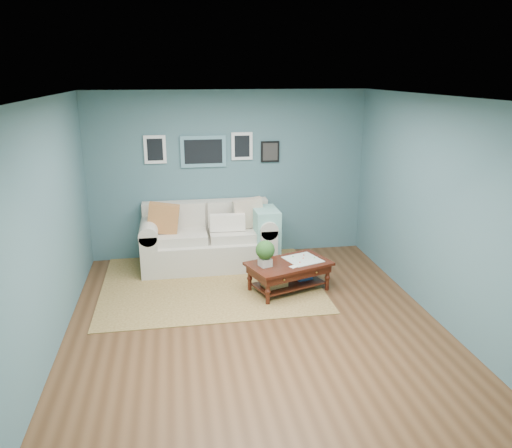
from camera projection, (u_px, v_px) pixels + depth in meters
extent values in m
plane|color=brown|center=(254.00, 322.00, 6.15)|extent=(5.00, 5.00, 0.00)
plane|color=white|center=(254.00, 97.00, 5.36)|extent=(5.00, 5.00, 0.00)
cube|color=#486B75|center=(229.00, 175.00, 8.11)|extent=(4.50, 0.02, 2.70)
cube|color=#486B75|center=(314.00, 319.00, 3.40)|extent=(4.50, 0.02, 2.70)
cube|color=#486B75|center=(49.00, 227.00, 5.39)|extent=(0.02, 5.00, 2.70)
cube|color=#486B75|center=(435.00, 209.00, 6.11)|extent=(0.02, 5.00, 2.70)
cube|color=#5C8E9B|center=(203.00, 151.00, 7.90)|extent=(0.72, 0.03, 0.50)
cube|color=black|center=(203.00, 152.00, 7.89)|extent=(0.60, 0.01, 0.38)
cube|color=white|center=(155.00, 149.00, 7.77)|extent=(0.34, 0.03, 0.44)
cube|color=white|center=(242.00, 146.00, 7.98)|extent=(0.34, 0.03, 0.44)
cube|color=black|center=(270.00, 152.00, 8.09)|extent=(0.30, 0.03, 0.34)
cube|color=brown|center=(211.00, 283.00, 7.28)|extent=(3.10, 2.48, 0.01)
cube|color=beige|center=(208.00, 252.00, 7.89)|extent=(1.53, 0.95, 0.45)
cube|color=beige|center=(206.00, 216.00, 8.10)|extent=(2.01, 0.24, 0.52)
cube|color=beige|center=(150.00, 249.00, 7.72)|extent=(0.26, 0.95, 0.67)
cube|color=beige|center=(264.00, 243.00, 8.00)|extent=(0.26, 0.95, 0.67)
cylinder|color=beige|center=(149.00, 228.00, 7.62)|extent=(0.28, 0.95, 0.28)
cylinder|color=beige|center=(264.00, 223.00, 7.91)|extent=(0.28, 0.95, 0.28)
cube|color=beige|center=(181.00, 237.00, 7.68)|extent=(0.78, 0.60, 0.14)
cube|color=beige|center=(234.00, 234.00, 7.81)|extent=(0.78, 0.60, 0.14)
cube|color=beige|center=(180.00, 215.00, 7.89)|extent=(0.78, 0.13, 0.39)
cube|color=beige|center=(232.00, 213.00, 8.02)|extent=(0.78, 0.13, 0.39)
cube|color=#D36740|center=(163.00, 218.00, 7.56)|extent=(0.52, 0.19, 0.51)
cube|color=beige|center=(248.00, 213.00, 7.84)|extent=(0.51, 0.19, 0.50)
cube|color=silver|center=(228.00, 222.00, 7.69)|extent=(0.54, 0.13, 0.26)
cube|color=#82C3B5|center=(265.00, 235.00, 7.83)|extent=(0.37, 0.59, 0.86)
cube|color=black|center=(289.00, 264.00, 6.94)|extent=(1.27, 0.99, 0.04)
cube|color=black|center=(289.00, 269.00, 6.96)|extent=(1.18, 0.89, 0.11)
cube|color=black|center=(288.00, 283.00, 7.02)|extent=(1.06, 0.77, 0.02)
sphere|color=gold|center=(284.00, 280.00, 6.59)|extent=(0.03, 0.03, 0.03)
sphere|color=gold|center=(317.00, 272.00, 6.83)|extent=(0.03, 0.03, 0.03)
cylinder|color=black|center=(268.00, 291.00, 6.56)|extent=(0.06, 0.06, 0.38)
cylinder|color=black|center=(327.00, 277.00, 7.01)|extent=(0.06, 0.06, 0.38)
cylinder|color=black|center=(250.00, 278.00, 6.99)|extent=(0.06, 0.06, 0.38)
cylinder|color=black|center=(307.00, 266.00, 7.43)|extent=(0.06, 0.06, 0.38)
cube|color=beige|center=(265.00, 262.00, 6.79)|extent=(0.19, 0.19, 0.11)
sphere|color=#194514|center=(265.00, 250.00, 6.74)|extent=(0.26, 0.26, 0.26)
cube|color=beige|center=(303.00, 259.00, 7.04)|extent=(0.57, 0.57, 0.01)
cube|color=#A48850|center=(274.00, 280.00, 6.89)|extent=(0.37, 0.32, 0.19)
cube|color=#254C92|center=(303.00, 275.00, 7.14)|extent=(0.27, 0.23, 0.10)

